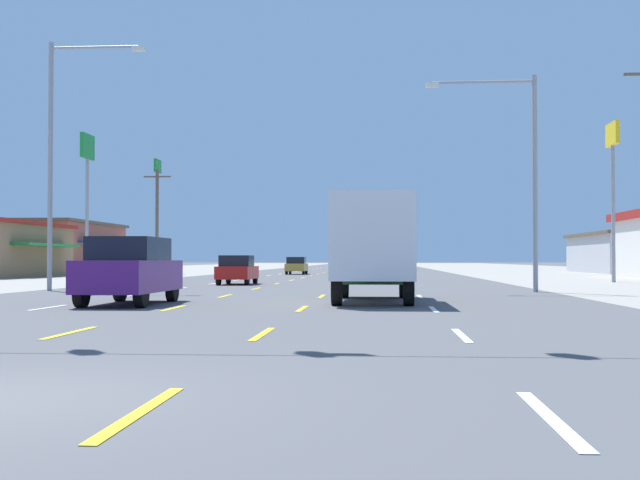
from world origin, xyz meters
The scene contains 18 objects.
ground_plane centered at (0.00, 66.00, 0.00)m, with size 572.00×572.00×0.00m, color #4C4C4F.
lot_apron_left centered at (-24.75, 66.00, 0.00)m, with size 28.00×440.00×0.01m, color gray.
lot_apron_right centered at (24.75, 66.00, 0.00)m, with size 28.00×440.00×0.01m, color gray.
lane_markings centered at (0.00, 104.50, 0.01)m, with size 10.64×227.60×0.01m.
signal_span_wire centered at (0.01, 7.53, 5.95)m, with size 25.11×0.52×9.95m.
suv_inner_left_nearest centered at (-3.54, 16.34, 1.03)m, with size 1.98×4.90×1.98m.
box_truck_inner_right_near centered at (3.62, 18.36, 1.84)m, with size 2.40×7.20×3.23m.
hatchback_inner_left_mid centered at (-3.71, 35.77, 0.78)m, with size 1.72×3.90×1.54m.
hatchback_inner_left_midfar centered at (-3.52, 65.22, 0.78)m, with size 1.72×3.90×1.54m.
suv_far_right_far centered at (7.20, 100.84, 1.03)m, with size 1.98×4.90×1.98m.
storefront_left_row_2 centered at (-29.89, 74.43, 2.58)m, with size 12.33×17.99×5.13m.
storefront_right_row_2 centered at (29.39, 76.39, 2.00)m, with size 10.65×17.88×3.97m.
pole_sign_left_row_1 centered at (-15.75, 46.42, 7.40)m, with size 0.24×2.18×9.75m.
pole_sign_left_row_2 centered at (-17.05, 68.72, 7.70)m, with size 0.24×1.87×10.75m.
pole_sign_right_row_1 centered at (17.30, 41.16, 6.93)m, with size 0.24×2.16×9.25m.
streetlight_left_row_0 centered at (-9.76, 26.53, 6.09)m, with size 4.17×0.26×10.60m.
streetlight_right_row_0 centered at (9.64, 26.53, 5.23)m, with size 4.50×0.26×8.86m.
utility_pole_left_row_1 centered at (-14.13, 57.93, 4.50)m, with size 2.20×0.26×8.62m.
Camera 1 is at (3.83, -7.56, 1.33)m, focal length 46.37 mm.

